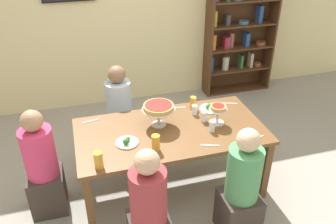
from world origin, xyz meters
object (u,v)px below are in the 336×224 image
Objects in this scene: beer_glass_amber_tall at (98,160)px; cutlery_knife_near at (210,145)px; bookshelf at (240,21)px; personal_pizza_stand at (218,111)px; water_glass_clear_spare at (195,110)px; cutlery_spare_fork at (91,121)px; water_glass_clear_near at (204,116)px; beer_glass_amber_spare at (156,143)px; cutlery_fork_far at (256,138)px; salad_plate_near_diner at (127,142)px; salad_plate_far_diner at (210,108)px; water_glass_clear_far at (212,126)px; cutlery_knife_far at (178,108)px; cutlery_fork_near at (230,103)px; diner_head_west at (43,170)px; dining_table at (171,136)px; diner_near_right at (241,192)px; diner_near_left at (149,216)px; deep_dish_pizza_stand at (159,108)px; beer_glass_amber_short at (193,103)px; diner_far_left at (120,117)px.

cutlery_knife_near is (1.04, 0.03, -0.08)m from beer_glass_amber_tall.
personal_pizza_stand is (-1.21, -2.03, -0.26)m from bookshelf.
cutlery_spare_fork is at bearing 171.73° from water_glass_clear_spare.
water_glass_clear_near is at bearing 21.96° from beer_glass_amber_tall.
cutlery_fork_far is at bearing -5.21° from beer_glass_amber_spare.
salad_plate_far_diner is at bearing 21.03° from salad_plate_near_diner.
water_glass_clear_far is at bearing -121.41° from bookshelf.
salad_plate_far_diner is at bearing 27.28° from beer_glass_amber_tall.
cutlery_knife_far is at bearing 124.91° from personal_pizza_stand.
diner_head_west is at bearing 27.15° from cutlery_fork_near.
bookshelf is at bearing -160.11° from cutlery_spare_fork.
cutlery_knife_far is at bearing 12.14° from cutlery_fork_near.
personal_pizza_stand is at bearing -1.85° from dining_table.
water_glass_clear_far reaches higher than cutlery_knife_near.
cutlery_fork_near is (1.26, 0.45, -0.02)m from salad_plate_near_diner.
cutlery_fork_near is (0.42, 0.27, -0.05)m from water_glass_clear_near.
diner_near_left is at bearing 93.11° from diner_near_right.
water_glass_clear_near is 0.62× the size of cutlery_fork_near.
bookshelf is at bearing 44.45° from salad_plate_near_diner.
water_glass_clear_far reaches higher than cutlery_spare_fork.
deep_dish_pizza_stand is 0.94m from cutlery_fork_near.
water_glass_clear_near is at bearing 96.50° from cutlery_knife_near.
beer_glass_amber_short is at bearing 33.68° from beer_glass_amber_tall.
diner_near_left is 1.29m from cutlery_fork_far.
diner_near_right is 6.39× the size of cutlery_fork_near.
diner_near_left is 10.89× the size of water_glass_clear_spare.
cutlery_spare_fork is at bearing 162.34° from personal_pizza_stand.
diner_far_left is at bearing 114.24° from deep_dish_pizza_stand.
water_glass_clear_near is (0.02, -0.29, -0.01)m from beer_glass_amber_short.
water_glass_clear_far reaches higher than dining_table.
diner_far_left is 5.24× the size of salad_plate_near_diner.
bookshelf is 2.16m from beer_glass_amber_short.
diner_near_left is 0.66m from beer_glass_amber_spare.
bookshelf is 18.77× the size of water_glass_clear_far.
dining_table is 1.28m from diner_head_west.
cutlery_fork_far is at bearing -39.74° from diner_near_right.
water_glass_clear_near is (0.80, 0.88, 0.30)m from diner_near_left.
dining_table is 0.94m from diner_near_left.
salad_plate_far_diner is 0.21m from water_glass_clear_spare.
beer_glass_amber_tall reaches higher than cutlery_knife_far.
diner_near_right is at bearing -61.16° from dining_table.
salad_plate_far_diner reaches higher than dining_table.
personal_pizza_stand is 1.32m from cutlery_spare_fork.
water_glass_clear_far is at bearing 12.60° from beer_glass_amber_tall.
water_glass_clear_far is at bearing -50.09° from diner_near_left.
cutlery_knife_near is (-0.10, -0.42, -0.05)m from water_glass_clear_near.
cutlery_fork_near is at bearing 25.10° from beer_glass_amber_tall.
beer_glass_amber_tall reaches higher than cutlery_fork_far.
salad_plate_near_diner is 0.30m from beer_glass_amber_spare.
cutlery_spare_fork is at bearing 164.30° from water_glass_clear_near.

